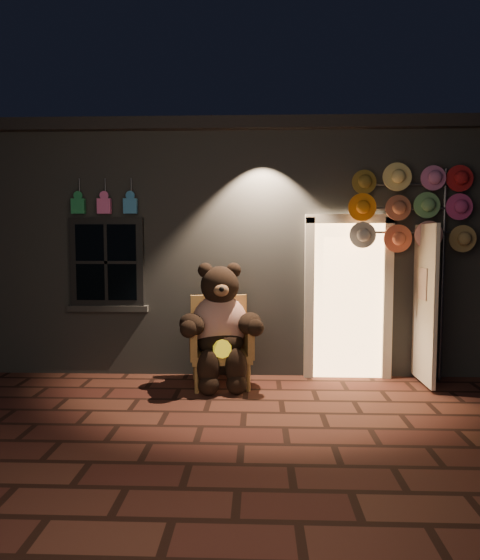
{
  "coord_description": "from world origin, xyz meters",
  "views": [
    {
      "loc": [
        0.15,
        -5.22,
        1.84
      ],
      "look_at": [
        -0.08,
        1.0,
        1.35
      ],
      "focal_mm": 32.0,
      "sensor_mm": 36.0,
      "label": 1
    }
  ],
  "objects": [
    {
      "name": "ground",
      "position": [
        0.0,
        0.0,
        0.0
      ],
      "size": [
        60.0,
        60.0,
        0.0
      ],
      "primitive_type": "plane",
      "color": "#562D21",
      "rests_on": "ground"
    },
    {
      "name": "teddy_bear",
      "position": [
        -0.33,
        0.95,
        0.78
      ],
      "size": [
        1.13,
        0.95,
        1.57
      ],
      "rotation": [
        0.0,
        0.0,
        0.15
      ],
      "color": "#B43313",
      "rests_on": "ground"
    },
    {
      "name": "hat_rack",
      "position": [
        2.13,
        1.28,
        2.23
      ],
      "size": [
        1.58,
        0.22,
        2.79
      ],
      "color": "#59595E",
      "rests_on": "ground"
    },
    {
      "name": "wicker_armchair",
      "position": [
        -0.34,
        1.09,
        0.56
      ],
      "size": [
        0.87,
        0.8,
        1.13
      ],
      "rotation": [
        0.0,
        0.0,
        0.15
      ],
      "color": "#B58746",
      "rests_on": "ground"
    },
    {
      "name": "shop_building",
      "position": [
        0.0,
        3.99,
        1.74
      ],
      "size": [
        7.3,
        5.95,
        3.51
      ],
      "color": "slate",
      "rests_on": "ground"
    }
  ]
}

